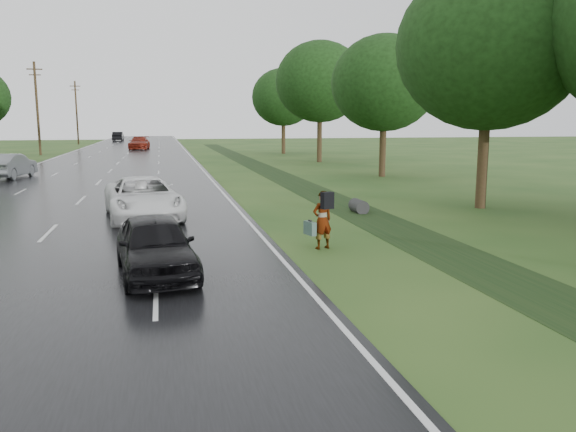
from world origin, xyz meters
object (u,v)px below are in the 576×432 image
(white_pickup, at_px, (143,198))
(silver_sedan, at_px, (10,166))
(pedestrian, at_px, (322,219))
(dark_sedan, at_px, (155,245))

(white_pickup, bearing_deg, silver_sedan, 108.79)
(pedestrian, height_order, dark_sedan, pedestrian)
(white_pickup, height_order, silver_sedan, silver_sedan)
(pedestrian, distance_m, white_pickup, 8.13)
(dark_sedan, bearing_deg, silver_sedan, 102.89)
(dark_sedan, relative_size, silver_sedan, 0.88)
(dark_sedan, bearing_deg, white_pickup, 86.58)
(pedestrian, relative_size, white_pickup, 0.30)
(white_pickup, bearing_deg, dark_sedan, -94.25)
(pedestrian, xyz_separation_m, dark_sedan, (-4.68, -1.96, -0.12))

